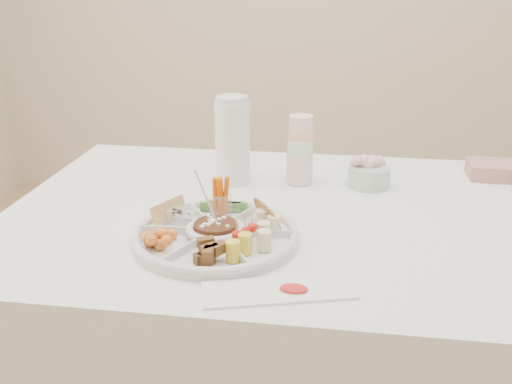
# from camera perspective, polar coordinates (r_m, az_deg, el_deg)

# --- Properties ---
(dining_table) EXTENTS (1.52, 1.02, 0.76)m
(dining_table) POSITION_cam_1_polar(r_m,az_deg,el_deg) (1.68, 3.64, -13.96)
(dining_table) COLOR white
(dining_table) RESTS_ON floor
(party_tray) EXTENTS (0.40, 0.40, 0.04)m
(party_tray) POSITION_cam_1_polar(r_m,az_deg,el_deg) (1.33, -4.05, -4.02)
(party_tray) COLOR silver
(party_tray) RESTS_ON dining_table
(bean_dip) EXTENTS (0.11, 0.11, 0.04)m
(bean_dip) POSITION_cam_1_polar(r_m,az_deg,el_deg) (1.33, -4.06, -3.73)
(bean_dip) COLOR #381910
(bean_dip) RESTS_ON party_tray
(tortillas) EXTENTS (0.10, 0.10, 0.06)m
(tortillas) POSITION_cam_1_polar(r_m,az_deg,el_deg) (1.37, 0.99, -2.21)
(tortillas) COLOR #A36D45
(tortillas) RESTS_ON party_tray
(carrot_cucumber) EXTENTS (0.12, 0.12, 0.10)m
(carrot_cucumber) POSITION_cam_1_polar(r_m,az_deg,el_deg) (1.43, -3.35, -0.29)
(carrot_cucumber) COLOR #F36003
(carrot_cucumber) RESTS_ON party_tray
(pita_raisins) EXTENTS (0.10, 0.10, 0.05)m
(pita_raisins) POSITION_cam_1_polar(r_m,az_deg,el_deg) (1.40, -8.26, -1.90)
(pita_raisins) COLOR #E9C86A
(pita_raisins) RESTS_ON party_tray
(cherries) EXTENTS (0.12, 0.12, 0.05)m
(cherries) POSITION_cam_1_polar(r_m,az_deg,el_deg) (1.29, -9.47, -4.51)
(cherries) COLOR #FF9438
(cherries) RESTS_ON party_tray
(granola_chunks) EXTENTS (0.10, 0.10, 0.04)m
(granola_chunks) POSITION_cam_1_polar(r_m,az_deg,el_deg) (1.21, -4.96, -6.08)
(granola_chunks) COLOR #402D13
(granola_chunks) RESTS_ON party_tray
(banana_tomato) EXTENTS (0.11, 0.11, 0.08)m
(banana_tomato) POSITION_cam_1_polar(r_m,az_deg,el_deg) (1.24, 0.63, -3.97)
(banana_tomato) COLOR #FEE772
(banana_tomato) RESTS_ON party_tray
(cup_stack) EXTENTS (0.09, 0.09, 0.21)m
(cup_stack) POSITION_cam_1_polar(r_m,az_deg,el_deg) (1.66, 4.44, 4.38)
(cup_stack) COLOR beige
(cup_stack) RESTS_ON dining_table
(thermos) EXTENTS (0.11, 0.11, 0.26)m
(thermos) POSITION_cam_1_polar(r_m,az_deg,el_deg) (1.66, -2.37, 5.27)
(thermos) COLOR white
(thermos) RESTS_ON dining_table
(flower_bowl) EXTENTS (0.14, 0.14, 0.09)m
(flower_bowl) POSITION_cam_1_polar(r_m,az_deg,el_deg) (1.68, 11.25, 2.05)
(flower_bowl) COLOR #99BFA8
(flower_bowl) RESTS_ON dining_table
(napkin_stack) EXTENTS (0.14, 0.13, 0.05)m
(napkin_stack) POSITION_cam_1_polar(r_m,az_deg,el_deg) (1.87, 22.52, 2.05)
(napkin_stack) COLOR #B67879
(napkin_stack) RESTS_ON dining_table
(placemat) EXTENTS (0.32, 0.18, 0.01)m
(placemat) POSITION_cam_1_polar(r_m,az_deg,el_deg) (1.14, 2.26, -9.78)
(placemat) COLOR silver
(placemat) RESTS_ON dining_table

